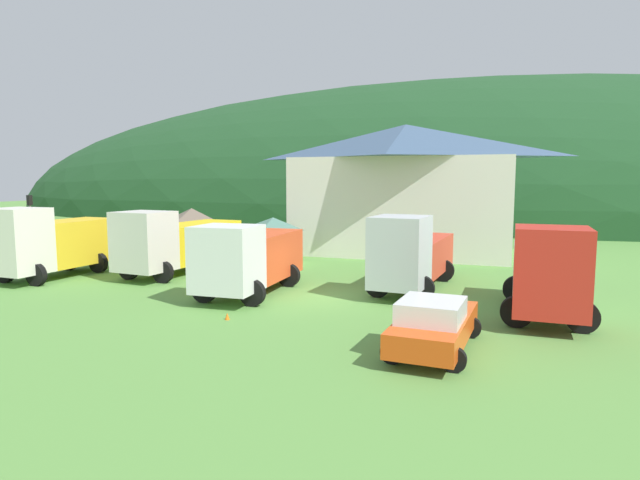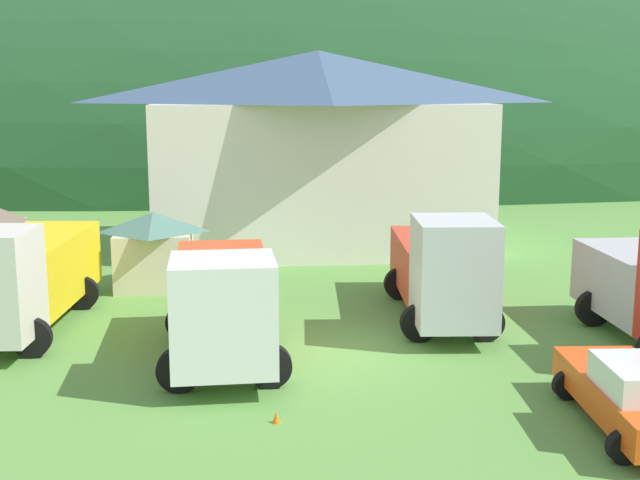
# 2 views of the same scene
# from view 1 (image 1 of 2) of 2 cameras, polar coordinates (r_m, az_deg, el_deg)

# --- Properties ---
(ground_plane) EXTENTS (200.00, 200.00, 0.00)m
(ground_plane) POSITION_cam_1_polar(r_m,az_deg,el_deg) (23.70, 0.36, -6.01)
(ground_plane) COLOR #5B9342
(forested_hill_backdrop) EXTENTS (147.31, 60.00, 36.94)m
(forested_hill_backdrop) POSITION_cam_1_polar(r_m,az_deg,el_deg) (79.25, 13.94, 2.65)
(forested_hill_backdrop) COLOR #1E4723
(forested_hill_backdrop) RESTS_ON ground
(depot_building) EXTENTS (15.45, 9.17, 8.86)m
(depot_building) POSITION_cam_1_polar(r_m,az_deg,el_deg) (37.75, 9.05, 5.58)
(depot_building) COLOR white
(depot_building) RESTS_ON ground
(play_shed_cream) EXTENTS (2.92, 2.57, 2.81)m
(play_shed_cream) POSITION_cam_1_polar(r_m,az_deg,el_deg) (32.83, -5.01, 0.05)
(play_shed_cream) COLOR beige
(play_shed_cream) RESTS_ON ground
(play_shed_pink) EXTENTS (2.79, 2.72, 3.21)m
(play_shed_pink) POSITION_cam_1_polar(r_m,az_deg,el_deg) (36.50, -13.48, 0.88)
(play_shed_pink) COLOR beige
(play_shed_pink) RESTS_ON ground
(heavy_rig_striped) EXTENTS (3.41, 6.74, 3.74)m
(heavy_rig_striped) POSITION_cam_1_polar(r_m,az_deg,el_deg) (31.05, -26.83, -0.15)
(heavy_rig_striped) COLOR silver
(heavy_rig_striped) RESTS_ON ground
(flatbed_truck_yellow) EXTENTS (3.75, 8.30, 3.53)m
(flatbed_truck_yellow) POSITION_cam_1_polar(r_m,az_deg,el_deg) (30.06, -15.05, -0.15)
(flatbed_truck_yellow) COLOR silver
(flatbed_truck_yellow) RESTS_ON ground
(heavy_rig_white) EXTENTS (3.44, 7.03, 3.26)m
(heavy_rig_white) POSITION_cam_1_polar(r_m,az_deg,el_deg) (23.97, -7.67, -1.75)
(heavy_rig_white) COLOR white
(heavy_rig_white) RESTS_ON ground
(tow_truck_silver) EXTENTS (3.37, 8.14, 3.58)m
(tow_truck_silver) POSITION_cam_1_polar(r_m,az_deg,el_deg) (24.98, 9.73, -1.42)
(tow_truck_silver) COLOR silver
(tow_truck_silver) RESTS_ON ground
(crane_truck_red) EXTENTS (3.22, 6.85, 3.54)m
(crane_truck_red) POSITION_cam_1_polar(r_m,az_deg,el_deg) (21.51, 23.13, -3.06)
(crane_truck_red) COLOR red
(crane_truck_red) RESTS_ON ground
(service_pickup_orange) EXTENTS (2.58, 5.08, 1.66)m
(service_pickup_orange) POSITION_cam_1_polar(r_m,az_deg,el_deg) (16.54, 12.07, -8.77)
(service_pickup_orange) COLOR #E64D15
(service_pickup_orange) RESTS_ON ground
(traffic_light_west) EXTENTS (0.20, 0.32, 4.25)m
(traffic_light_west) POSITION_cam_1_polar(r_m,az_deg,el_deg) (34.00, -28.46, 1.46)
(traffic_light_west) COLOR #4C4C51
(traffic_light_west) RESTS_ON ground
(traffic_cone_near_pickup) EXTENTS (0.36, 0.36, 0.51)m
(traffic_cone_near_pickup) POSITION_cam_1_polar(r_m,az_deg,el_deg) (20.15, -9.87, -8.37)
(traffic_cone_near_pickup) COLOR orange
(traffic_cone_near_pickup) RESTS_ON ground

